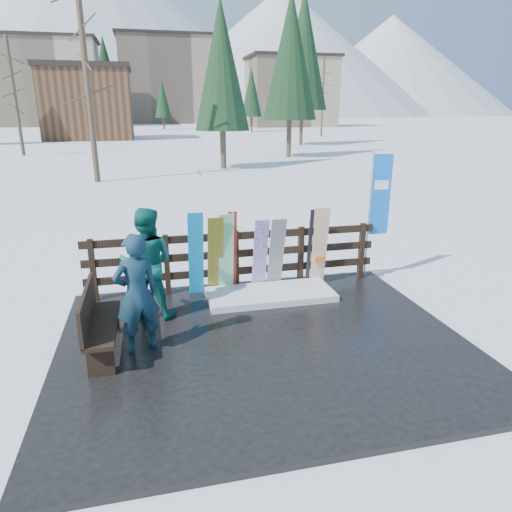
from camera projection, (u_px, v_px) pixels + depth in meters
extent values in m
plane|color=white|center=(264.00, 346.00, 6.87)|extent=(700.00, 700.00, 0.00)
cube|color=black|center=(264.00, 343.00, 6.85)|extent=(6.00, 5.00, 0.08)
cube|color=black|center=(93.00, 270.00, 8.14)|extent=(0.10, 0.10, 1.15)
cube|color=black|center=(167.00, 265.00, 8.42)|extent=(0.10, 0.10, 1.15)
cube|color=black|center=(236.00, 260.00, 8.71)|extent=(0.10, 0.10, 1.15)
cube|color=black|center=(301.00, 255.00, 8.99)|extent=(0.10, 0.10, 1.15)
cube|color=black|center=(361.00, 251.00, 9.27)|extent=(0.10, 0.10, 1.15)
cube|color=black|center=(236.00, 271.00, 8.78)|extent=(5.60, 0.05, 0.14)
cube|color=black|center=(236.00, 254.00, 8.67)|extent=(5.60, 0.05, 0.14)
cube|color=black|center=(236.00, 236.00, 8.56)|extent=(5.60, 0.05, 0.14)
cube|color=white|center=(270.00, 294.00, 8.42)|extent=(2.31, 1.00, 0.12)
cube|color=black|center=(103.00, 324.00, 6.37)|extent=(0.40, 1.50, 0.06)
cube|color=black|center=(101.00, 360.00, 5.88)|extent=(0.34, 0.06, 0.45)
cube|color=black|center=(107.00, 321.00, 6.99)|extent=(0.34, 0.06, 0.45)
cube|color=black|center=(87.00, 308.00, 6.25)|extent=(0.05, 1.50, 0.50)
cube|color=#0A9AE3|center=(196.00, 254.00, 8.26)|extent=(0.27, 0.35, 1.62)
cube|color=white|center=(226.00, 254.00, 8.39)|extent=(0.28, 0.28, 1.55)
cube|color=gold|center=(215.00, 256.00, 8.36)|extent=(0.28, 0.38, 1.52)
cube|color=white|center=(260.00, 255.00, 8.55)|extent=(0.27, 0.37, 1.43)
cube|color=black|center=(276.00, 254.00, 8.62)|extent=(0.28, 0.38, 1.43)
cube|color=white|center=(320.00, 247.00, 8.79)|extent=(0.28, 0.22, 1.58)
cube|color=red|center=(230.00, 252.00, 8.47)|extent=(0.08, 0.24, 1.58)
cube|color=red|center=(234.00, 252.00, 8.49)|extent=(0.07, 0.24, 1.58)
cube|color=black|center=(310.00, 248.00, 8.82)|extent=(0.08, 0.20, 1.54)
cube|color=black|center=(314.00, 247.00, 8.84)|extent=(0.08, 0.20, 1.54)
cylinder|color=silver|center=(369.00, 215.00, 9.13)|extent=(0.04, 0.04, 2.60)
cube|color=blue|center=(381.00, 195.00, 9.05)|extent=(0.42, 0.02, 1.60)
imported|color=#18454D|center=(137.00, 294.00, 6.33)|extent=(0.74, 0.60, 1.74)
imported|color=#105E55|center=(147.00, 263.00, 7.42)|extent=(1.04, 0.89, 1.85)
cube|color=tan|center=(47.00, 84.00, 101.35)|extent=(22.00, 14.00, 18.00)
cube|color=black|center=(41.00, 38.00, 98.52)|extent=(23.10, 14.70, 0.60)
cube|color=gray|center=(170.00, 82.00, 125.38)|extent=(26.00, 16.00, 22.00)
cube|color=black|center=(167.00, 37.00, 121.95)|extent=(27.30, 16.80, 0.60)
cube|color=tan|center=(291.00, 93.00, 99.37)|extent=(18.00, 12.00, 14.00)
cube|color=black|center=(292.00, 57.00, 97.15)|extent=(18.90, 12.60, 0.60)
cube|color=brown|center=(88.00, 105.00, 54.91)|extent=(10.00, 8.00, 8.00)
cube|color=black|center=(84.00, 67.00, 53.60)|extent=(10.50, 8.40, 0.60)
cylinder|color=#382B1E|center=(86.00, 71.00, 21.13)|extent=(0.28, 0.28, 10.22)
cone|color=black|center=(222.00, 90.00, 26.55)|extent=(3.25, 3.25, 9.03)
cone|color=black|center=(290.00, 80.00, 33.13)|extent=(3.94, 3.94, 10.95)
cylinder|color=#382B1E|center=(15.00, 97.00, 34.67)|extent=(0.28, 0.28, 8.73)
cone|color=black|center=(303.00, 74.00, 44.92)|extent=(4.94, 4.94, 13.73)
cylinder|color=#382B1E|center=(323.00, 97.00, 61.12)|extent=(0.28, 0.28, 10.12)
cone|color=black|center=(107.00, 90.00, 59.39)|extent=(4.29, 4.29, 11.92)
cone|color=black|center=(251.00, 101.00, 75.65)|extent=(3.49, 3.49, 9.70)
cone|color=black|center=(163.00, 106.00, 84.85)|extent=(3.03, 3.03, 8.41)
cone|color=white|center=(93.00, 20.00, 297.38)|extent=(260.00, 260.00, 120.00)
cone|color=white|center=(281.00, 53.00, 301.78)|extent=(200.00, 200.00, 80.00)
cone|color=white|center=(389.00, 66.00, 341.45)|extent=(180.00, 180.00, 70.00)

